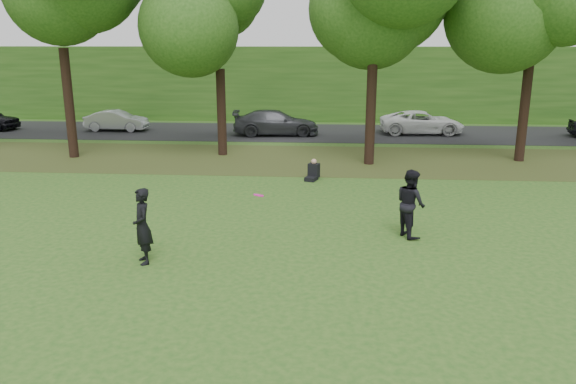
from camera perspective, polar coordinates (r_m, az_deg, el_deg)
The scene contains 9 objects.
ground at distance 14.04m, azimuth -5.10°, elevation -7.56°, with size 120.00×120.00×0.00m, color #245219.
leaf_litter at distance 26.42m, azimuth -0.59°, elevation 3.35°, with size 60.00×7.00×0.01m, color #423517.
street at distance 34.27m, azimuth 0.54°, elevation 6.08°, with size 70.00×7.00×0.02m, color black.
far_hedge at distance 39.93m, azimuth 1.12°, elevation 10.97°, with size 70.00×3.00×5.00m, color #234C15.
player_left at distance 14.36m, azimuth -14.58°, elevation -3.38°, with size 0.70×0.46×1.92m, color black.
player_right at distance 16.18m, azimuth 12.35°, elevation -1.12°, with size 0.94×0.74×1.94m, color black.
parked_cars at distance 33.68m, azimuth 0.84°, elevation 7.12°, with size 41.35×3.55×1.45m.
frisbee at distance 14.39m, azimuth -3.01°, elevation -0.32°, with size 0.31×0.31×0.10m.
seated_person at distance 22.52m, azimuth 2.57°, elevation 2.05°, with size 0.62×0.82×0.83m.
Camera 1 is at (2.19, -12.77, 5.40)m, focal length 35.00 mm.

